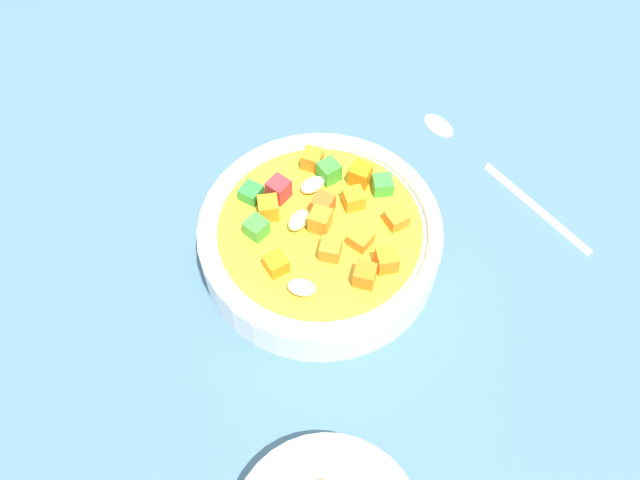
% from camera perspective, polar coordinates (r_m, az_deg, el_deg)
% --- Properties ---
extents(ground_plane, '(1.40, 1.40, 0.02)m').
position_cam_1_polar(ground_plane, '(0.61, -0.00, -1.72)').
color(ground_plane, '#42667A').
extents(soup_bowl_main, '(0.21, 0.21, 0.06)m').
position_cam_1_polar(soup_bowl_main, '(0.58, 0.01, 0.22)').
color(soup_bowl_main, white).
rests_on(soup_bowl_main, ground_plane).
extents(spoon, '(0.16, 0.16, 0.01)m').
position_cam_1_polar(spoon, '(0.68, 14.02, 6.11)').
color(spoon, silver).
rests_on(spoon, ground_plane).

